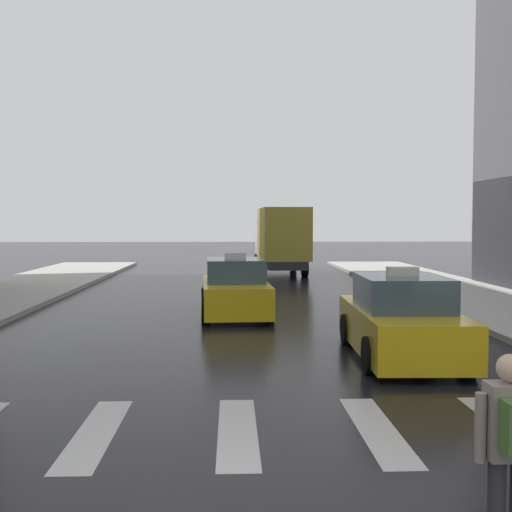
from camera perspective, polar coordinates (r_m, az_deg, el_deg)
The scene contains 5 objects.
crosswalk_markings at distance 8.47m, azimuth -1.66°, elevation -15.34°, with size 11.30×2.80×0.01m.
taxi_lead at distance 12.93m, azimuth 12.84°, elevation -5.69°, with size 2.03×4.59×1.80m.
taxi_second at distance 18.29m, azimuth -1.88°, elevation -3.05°, with size 2.09×4.61×1.80m.
box_truck at distance 32.32m, azimuth 2.25°, elevation 1.62°, with size 2.43×7.59×3.35m.
pedestrian_with_backpack at distance 5.54m, azimuth 21.84°, elevation -15.12°, with size 0.55×0.43×1.65m.
Camera 1 is at (-0.07, -5.03, 2.68)m, focal length 44.72 mm.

